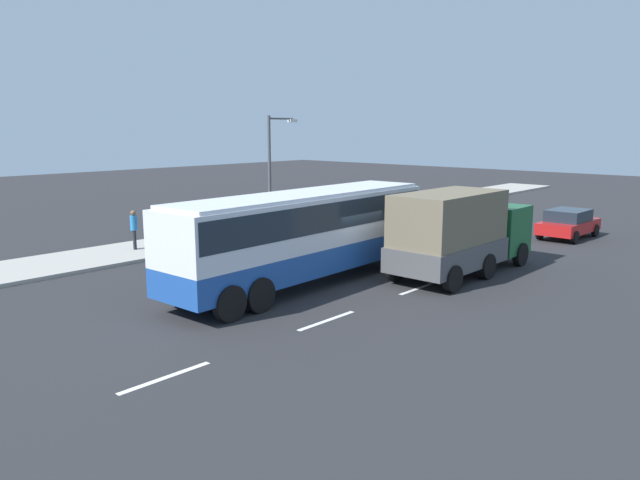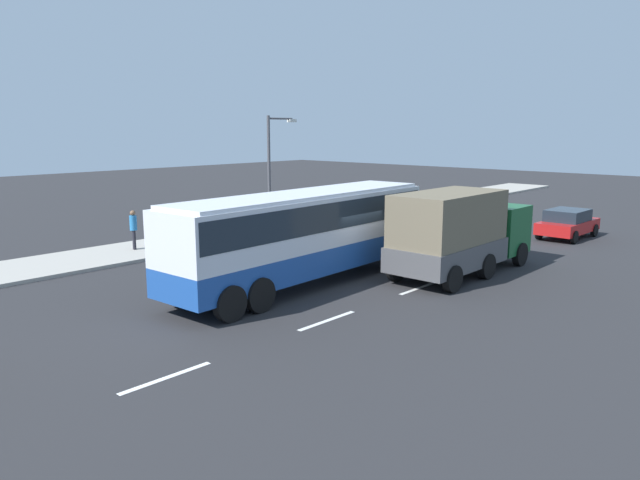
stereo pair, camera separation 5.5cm
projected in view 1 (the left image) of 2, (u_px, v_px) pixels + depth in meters
ground_plane at (345, 277)px, 22.83m from camera, size 120.00×120.00×0.00m
sidewalk_curb at (190, 242)px, 29.39m from camera, size 80.00×4.00×0.15m
lane_centreline at (386, 300)px, 19.73m from camera, size 32.93×0.16×0.01m
coach_bus at (305, 228)px, 21.33m from camera, size 11.70×2.98×3.34m
cargo_truck at (460, 231)px, 22.90m from camera, size 7.29×2.65×3.25m
car_red_compact at (568, 223)px, 30.67m from camera, size 4.11×2.02×1.48m
pedestrian_near_curb at (134, 227)px, 27.04m from camera, size 0.32×0.32×1.79m
pedestrian_at_crossing at (242, 215)px, 31.64m from camera, size 0.32×0.32×1.61m
street_lamp at (273, 165)px, 30.96m from camera, size 2.03×0.24×6.06m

